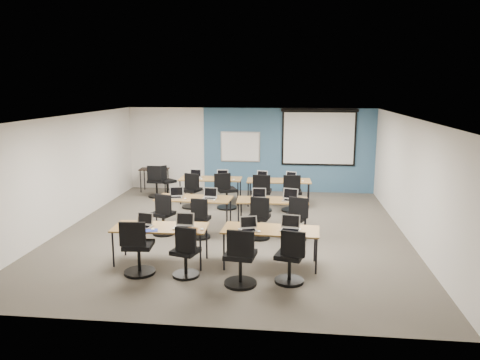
# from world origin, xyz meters

# --- Properties ---
(floor) EXTENTS (8.00, 9.00, 0.02)m
(floor) POSITION_xyz_m (0.00, 0.00, 0.00)
(floor) COLOR #6B6354
(floor) RESTS_ON ground
(ceiling) EXTENTS (8.00, 9.00, 0.02)m
(ceiling) POSITION_xyz_m (0.00, 0.00, 2.70)
(ceiling) COLOR white
(ceiling) RESTS_ON ground
(wall_back) EXTENTS (8.00, 0.04, 2.70)m
(wall_back) POSITION_xyz_m (0.00, 4.50, 1.35)
(wall_back) COLOR beige
(wall_back) RESTS_ON ground
(wall_front) EXTENTS (8.00, 0.04, 2.70)m
(wall_front) POSITION_xyz_m (0.00, -4.50, 1.35)
(wall_front) COLOR beige
(wall_front) RESTS_ON ground
(wall_left) EXTENTS (0.04, 9.00, 2.70)m
(wall_left) POSITION_xyz_m (-4.00, 0.00, 1.35)
(wall_left) COLOR beige
(wall_left) RESTS_ON ground
(wall_right) EXTENTS (0.04, 9.00, 2.70)m
(wall_right) POSITION_xyz_m (4.00, 0.00, 1.35)
(wall_right) COLOR beige
(wall_right) RESTS_ON ground
(blue_accent_panel) EXTENTS (5.50, 0.04, 2.70)m
(blue_accent_panel) POSITION_xyz_m (1.25, 4.47, 1.35)
(blue_accent_panel) COLOR #3D5977
(blue_accent_panel) RESTS_ON wall_back
(whiteboard) EXTENTS (1.28, 0.03, 0.98)m
(whiteboard) POSITION_xyz_m (-0.30, 4.43, 1.45)
(whiteboard) COLOR #BABABA
(whiteboard) RESTS_ON wall_back
(projector_screen) EXTENTS (2.40, 0.10, 1.82)m
(projector_screen) POSITION_xyz_m (2.20, 4.41, 1.89)
(projector_screen) COLOR black
(projector_screen) RESTS_ON wall_back
(training_table_front_left) EXTENTS (1.80, 0.75, 0.73)m
(training_table_front_left) POSITION_xyz_m (-1.11, -2.14, 0.69)
(training_table_front_left) COLOR #AA6933
(training_table_front_left) RESTS_ON floor
(training_table_front_right) EXTENTS (1.82, 0.76, 0.73)m
(training_table_front_right) POSITION_xyz_m (1.01, -2.06, 0.69)
(training_table_front_right) COLOR #935935
(training_table_front_right) RESTS_ON floor
(training_table_mid_left) EXTENTS (1.82, 0.76, 0.73)m
(training_table_mid_left) POSITION_xyz_m (-0.96, 0.26, 0.69)
(training_table_mid_left) COLOR brown
(training_table_mid_left) RESTS_ON floor
(training_table_mid_right) EXTENTS (1.69, 0.70, 0.73)m
(training_table_mid_right) POSITION_xyz_m (0.94, 0.28, 0.68)
(training_table_mid_right) COLOR #A86C2C
(training_table_mid_right) RESTS_ON floor
(training_table_back_left) EXTENTS (1.81, 0.75, 0.73)m
(training_table_back_left) POSITION_xyz_m (-0.99, 2.73, 0.69)
(training_table_back_left) COLOR brown
(training_table_back_left) RESTS_ON floor
(training_table_back_right) EXTENTS (1.82, 0.76, 0.73)m
(training_table_back_right) POSITION_xyz_m (1.01, 2.66, 0.69)
(training_table_back_right) COLOR brown
(training_table_back_right) RESTS_ON floor
(laptop_0) EXTENTS (0.33, 0.28, 0.25)m
(laptop_0) POSITION_xyz_m (-1.43, -2.16, 0.79)
(laptop_0) COLOR #A8A7B4
(laptop_0) RESTS_ON training_table_front_left
(mouse_0) EXTENTS (0.08, 0.11, 0.04)m
(mouse_0) POSITION_xyz_m (-1.19, -2.36, 0.74)
(mouse_0) COLOR white
(mouse_0) RESTS_ON training_table_front_left
(task_chair_0) EXTENTS (0.57, 0.57, 1.05)m
(task_chair_0) POSITION_xyz_m (-1.37, -2.77, 0.44)
(task_chair_0) COLOR black
(task_chair_0) RESTS_ON floor
(laptop_1) EXTENTS (0.35, 0.30, 0.27)m
(laptop_1) POSITION_xyz_m (-0.64, -2.15, 0.80)
(laptop_1) COLOR #BCBCBC
(laptop_1) RESTS_ON training_table_front_left
(mouse_1) EXTENTS (0.08, 0.11, 0.04)m
(mouse_1) POSITION_xyz_m (-0.27, -2.26, 0.74)
(mouse_1) COLOR white
(mouse_1) RESTS_ON training_table_front_left
(task_chair_1) EXTENTS (0.50, 0.49, 0.97)m
(task_chair_1) POSITION_xyz_m (-0.47, -2.79, 0.40)
(task_chair_1) COLOR black
(task_chair_1) RESTS_ON floor
(laptop_2) EXTENTS (0.33, 0.28, 0.25)m
(laptop_2) POSITION_xyz_m (0.59, -2.18, 0.79)
(laptop_2) COLOR #BEBEBE
(laptop_2) RESTS_ON training_table_front_right
(mouse_2) EXTENTS (0.08, 0.11, 0.04)m
(mouse_2) POSITION_xyz_m (0.80, -2.28, 0.74)
(mouse_2) COLOR white
(mouse_2) RESTS_ON training_table_front_right
(task_chair_2) EXTENTS (0.57, 0.57, 1.04)m
(task_chair_2) POSITION_xyz_m (0.54, -3.05, 0.43)
(task_chair_2) COLOR black
(task_chair_2) RESTS_ON floor
(laptop_3) EXTENTS (0.36, 0.30, 0.27)m
(laptop_3) POSITION_xyz_m (1.38, -2.07, 0.80)
(laptop_3) COLOR #A0A0AC
(laptop_3) RESTS_ON training_table_front_right
(mouse_3) EXTENTS (0.08, 0.10, 0.03)m
(mouse_3) POSITION_xyz_m (1.62, -2.30, 0.74)
(mouse_3) COLOR white
(mouse_3) RESTS_ON training_table_front_right
(task_chair_3) EXTENTS (0.52, 0.51, 0.99)m
(task_chair_3) POSITION_xyz_m (1.39, -2.85, 0.41)
(task_chair_3) COLOR black
(task_chair_3) RESTS_ON floor
(laptop_4) EXTENTS (0.33, 0.28, 0.25)m
(laptop_4) POSITION_xyz_m (-1.40, 0.23, 0.79)
(laptop_4) COLOR #ACACAC
(laptop_4) RESTS_ON training_table_mid_left
(mouse_4) EXTENTS (0.06, 0.09, 0.03)m
(mouse_4) POSITION_xyz_m (-1.14, 0.10, 0.74)
(mouse_4) COLOR white
(mouse_4) RESTS_ON training_table_mid_left
(task_chair_4) EXTENTS (0.53, 0.51, 0.99)m
(task_chair_4) POSITION_xyz_m (-1.54, -0.44, 0.41)
(task_chair_4) COLOR black
(task_chair_4) RESTS_ON floor
(laptop_5) EXTENTS (0.33, 0.28, 0.25)m
(laptop_5) POSITION_xyz_m (-0.56, 0.24, 0.79)
(laptop_5) COLOR #AEAEBA
(laptop_5) RESTS_ON training_table_mid_left
(mouse_5) EXTENTS (0.07, 0.10, 0.03)m
(mouse_5) POSITION_xyz_m (-0.43, 0.05, 0.74)
(mouse_5) COLOR white
(mouse_5) RESTS_ON training_table_mid_left
(task_chair_5) EXTENTS (0.46, 0.46, 0.95)m
(task_chair_5) POSITION_xyz_m (-0.65, -0.61, 0.39)
(task_chair_5) COLOR black
(task_chair_5) RESTS_ON floor
(laptop_6) EXTENTS (0.33, 0.28, 0.25)m
(laptop_6) POSITION_xyz_m (0.61, 0.29, 0.79)
(laptop_6) COLOR #ABAAB6
(laptop_6) RESTS_ON training_table_mid_right
(mouse_6) EXTENTS (0.08, 0.12, 0.04)m
(mouse_6) POSITION_xyz_m (0.84, 0.05, 0.74)
(mouse_6) COLOR white
(mouse_6) RESTS_ON training_table_mid_right
(task_chair_6) EXTENTS (0.52, 0.52, 1.00)m
(task_chair_6) POSITION_xyz_m (0.67, -0.50, 0.41)
(task_chair_6) COLOR black
(task_chair_6) RESTS_ON floor
(laptop_7) EXTENTS (0.36, 0.31, 0.27)m
(laptop_7) POSITION_xyz_m (1.36, 0.25, 0.80)
(laptop_7) COLOR #B9B9B9
(laptop_7) RESTS_ON training_table_mid_right
(mouse_7) EXTENTS (0.07, 0.10, 0.03)m
(mouse_7) POSITION_xyz_m (1.62, 0.13, 0.74)
(mouse_7) COLOR white
(mouse_7) RESTS_ON training_table_mid_right
(task_chair_7) EXTENTS (0.55, 0.54, 1.01)m
(task_chair_7) POSITION_xyz_m (1.49, -0.48, 0.42)
(task_chair_7) COLOR black
(task_chair_7) RESTS_ON floor
(laptop_8) EXTENTS (0.34, 0.29, 0.26)m
(laptop_8) POSITION_xyz_m (-1.44, 2.66, 0.79)
(laptop_8) COLOR #BBBBC6
(laptop_8) RESTS_ON training_table_back_left
(mouse_8) EXTENTS (0.08, 0.11, 0.03)m
(mouse_8) POSITION_xyz_m (-1.22, 2.53, 0.74)
(mouse_8) COLOR white
(mouse_8) RESTS_ON training_table_back_left
(task_chair_8) EXTENTS (0.56, 0.54, 1.02)m
(task_chair_8) POSITION_xyz_m (-1.41, 2.01, 0.42)
(task_chair_8) COLOR black
(task_chair_8) RESTS_ON floor
(laptop_9) EXTENTS (0.33, 0.28, 0.25)m
(laptop_9) POSITION_xyz_m (-0.64, 2.70, 0.79)
(laptop_9) COLOR #ADADAE
(laptop_9) RESTS_ON training_table_back_left
(mouse_9) EXTENTS (0.06, 0.10, 0.03)m
(mouse_9) POSITION_xyz_m (-0.28, 2.55, 0.74)
(mouse_9) COLOR white
(mouse_9) RESTS_ON training_table_back_left
(task_chair_9) EXTENTS (0.60, 0.56, 1.04)m
(task_chair_9) POSITION_xyz_m (-0.44, 2.04, 0.43)
(task_chair_9) COLOR black
(task_chair_9) RESTS_ON floor
(laptop_10) EXTENTS (0.32, 0.27, 0.24)m
(laptop_10) POSITION_xyz_m (0.53, 2.71, 0.79)
(laptop_10) COLOR silver
(laptop_10) RESTS_ON training_table_back_right
(mouse_10) EXTENTS (0.08, 0.11, 0.03)m
(mouse_10) POSITION_xyz_m (0.74, 2.48, 0.74)
(mouse_10) COLOR white
(mouse_10) RESTS_ON training_table_back_right
(task_chair_10) EXTENTS (0.58, 0.58, 1.05)m
(task_chair_10) POSITION_xyz_m (0.57, 1.87, 0.44)
(task_chair_10) COLOR black
(task_chair_10) RESTS_ON floor
(laptop_11) EXTENTS (0.31, 0.27, 0.24)m
(laptop_11) POSITION_xyz_m (1.36, 2.70, 0.79)
(laptop_11) COLOR silver
(laptop_11) RESTS_ON training_table_back_right
(mouse_11) EXTENTS (0.07, 0.10, 0.03)m
(mouse_11) POSITION_xyz_m (1.69, 2.57, 0.74)
(mouse_11) COLOR white
(mouse_11) RESTS_ON training_table_back_right
(task_chair_11) EXTENTS (0.57, 0.57, 1.04)m
(task_chair_11) POSITION_xyz_m (1.40, 1.97, 0.43)
(task_chair_11) COLOR black
(task_chair_11) RESTS_ON floor
(blue_mousepad) EXTENTS (0.28, 0.26, 0.01)m
(blue_mousepad) POSITION_xyz_m (-1.21, -2.41, 0.73)
(blue_mousepad) COLOR #223399
(blue_mousepad) RESTS_ON training_table_front_left
(snack_bowl) EXTENTS (0.32, 0.32, 0.08)m
(snack_bowl) POSITION_xyz_m (-0.43, -2.44, 0.77)
(snack_bowl) COLOR #9A6021
(snack_bowl) RESTS_ON training_table_front_left
(snack_plate) EXTENTS (0.19, 0.19, 0.01)m
(snack_plate) POSITION_xyz_m (0.51, -2.29, 0.74)
(snack_plate) COLOR white
(snack_plate) RESTS_ON training_table_front_right
(coffee_cup) EXTENTS (0.06, 0.06, 0.06)m
(coffee_cup) POSITION_xyz_m (0.46, -2.37, 0.77)
(coffee_cup) COLOR silver
(coffee_cup) RESTS_ON snack_plate
(utility_table) EXTENTS (0.93, 0.52, 0.75)m
(utility_table) POSITION_xyz_m (-3.07, 4.01, 0.66)
(utility_table) COLOR black
(utility_table) RESTS_ON floor
(spare_chair_a) EXTENTS (0.60, 0.49, 0.98)m
(spare_chair_a) POSITION_xyz_m (-2.52, 3.34, 0.40)
(spare_chair_a) COLOR black
(spare_chair_a) RESTS_ON floor
(spare_chair_b) EXTENTS (0.53, 0.53, 1.01)m
(spare_chair_b) POSITION_xyz_m (-2.78, 3.18, 0.42)
(spare_chair_b) COLOR black
(spare_chair_b) RESTS_ON floor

